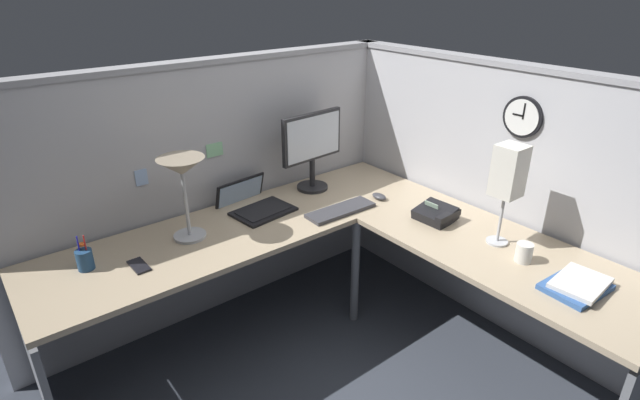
{
  "coord_description": "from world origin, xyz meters",
  "views": [
    {
      "loc": [
        -1.58,
        -1.69,
        2.0
      ],
      "look_at": [
        -0.04,
        0.25,
        0.85
      ],
      "focal_mm": 27.52,
      "sensor_mm": 36.0,
      "label": 1
    }
  ],
  "objects_px": {
    "office_phone": "(436,214)",
    "wall_clock": "(523,117)",
    "desk_lamp_paper": "(509,174)",
    "laptop": "(253,204)",
    "keyboard": "(341,210)",
    "desk_lamp_dome": "(182,173)",
    "book_stack": "(577,285)",
    "pen_cup": "(85,259)",
    "computer_mouse": "(379,196)",
    "coffee_mug": "(524,253)",
    "cell_phone": "(139,266)",
    "monitor": "(312,145)"
  },
  "relations": [
    {
      "from": "laptop",
      "to": "wall_clock",
      "type": "relative_size",
      "value": 1.89
    },
    {
      "from": "laptop",
      "to": "keyboard",
      "type": "height_order",
      "value": "laptop"
    },
    {
      "from": "pen_cup",
      "to": "book_stack",
      "type": "distance_m",
      "value": 2.25
    },
    {
      "from": "desk_lamp_paper",
      "to": "book_stack",
      "type": "bearing_deg",
      "value": -100.81
    },
    {
      "from": "computer_mouse",
      "to": "pen_cup",
      "type": "distance_m",
      "value": 1.67
    },
    {
      "from": "coffee_mug",
      "to": "keyboard",
      "type": "bearing_deg",
      "value": 109.42
    },
    {
      "from": "laptop",
      "to": "book_stack",
      "type": "distance_m",
      "value": 1.75
    },
    {
      "from": "office_phone",
      "to": "wall_clock",
      "type": "distance_m",
      "value": 0.69
    },
    {
      "from": "coffee_mug",
      "to": "wall_clock",
      "type": "relative_size",
      "value": 0.44
    },
    {
      "from": "office_phone",
      "to": "desk_lamp_paper",
      "type": "height_order",
      "value": "desk_lamp_paper"
    },
    {
      "from": "laptop",
      "to": "desk_lamp_dome",
      "type": "xyz_separation_m",
      "value": [
        -0.45,
        -0.1,
        0.34
      ]
    },
    {
      "from": "cell_phone",
      "to": "coffee_mug",
      "type": "distance_m",
      "value": 1.85
    },
    {
      "from": "desk_lamp_paper",
      "to": "computer_mouse",
      "type": "bearing_deg",
      "value": 97.08
    },
    {
      "from": "monitor",
      "to": "book_stack",
      "type": "distance_m",
      "value": 1.66
    },
    {
      "from": "pen_cup",
      "to": "computer_mouse",
      "type": "bearing_deg",
      "value": -10.12
    },
    {
      "from": "monitor",
      "to": "cell_phone",
      "type": "bearing_deg",
      "value": -169.43
    },
    {
      "from": "laptop",
      "to": "pen_cup",
      "type": "xyz_separation_m",
      "value": [
        -0.97,
        -0.09,
        0.03
      ]
    },
    {
      "from": "keyboard",
      "to": "book_stack",
      "type": "height_order",
      "value": "book_stack"
    },
    {
      "from": "computer_mouse",
      "to": "desk_lamp_paper",
      "type": "bearing_deg",
      "value": -82.92
    },
    {
      "from": "book_stack",
      "to": "coffee_mug",
      "type": "bearing_deg",
      "value": 84.75
    },
    {
      "from": "cell_phone",
      "to": "book_stack",
      "type": "bearing_deg",
      "value": -45.12
    },
    {
      "from": "keyboard",
      "to": "cell_phone",
      "type": "distance_m",
      "value": 1.15
    },
    {
      "from": "laptop",
      "to": "cell_phone",
      "type": "bearing_deg",
      "value": -164.0
    },
    {
      "from": "cell_phone",
      "to": "book_stack",
      "type": "distance_m",
      "value": 2.01
    },
    {
      "from": "coffee_mug",
      "to": "laptop",
      "type": "bearing_deg",
      "value": 118.08
    },
    {
      "from": "desk_lamp_paper",
      "to": "wall_clock",
      "type": "distance_m",
      "value": 0.38
    },
    {
      "from": "monitor",
      "to": "book_stack",
      "type": "bearing_deg",
      "value": -81.92
    },
    {
      "from": "desk_lamp_dome",
      "to": "cell_phone",
      "type": "bearing_deg",
      "value": -159.39
    },
    {
      "from": "laptop",
      "to": "keyboard",
      "type": "xyz_separation_m",
      "value": [
        0.37,
        -0.37,
        -0.01
      ]
    },
    {
      "from": "monitor",
      "to": "coffee_mug",
      "type": "bearing_deg",
      "value": -79.21
    },
    {
      "from": "keyboard",
      "to": "wall_clock",
      "type": "height_order",
      "value": "wall_clock"
    },
    {
      "from": "laptop",
      "to": "pen_cup",
      "type": "bearing_deg",
      "value": -174.93
    },
    {
      "from": "keyboard",
      "to": "desk_lamp_dome",
      "type": "distance_m",
      "value": 0.93
    },
    {
      "from": "book_stack",
      "to": "coffee_mug",
      "type": "xyz_separation_m",
      "value": [
        0.03,
        0.28,
        0.03
      ]
    },
    {
      "from": "cell_phone",
      "to": "wall_clock",
      "type": "height_order",
      "value": "wall_clock"
    },
    {
      "from": "computer_mouse",
      "to": "desk_lamp_dome",
      "type": "height_order",
      "value": "desk_lamp_dome"
    },
    {
      "from": "office_phone",
      "to": "computer_mouse",
      "type": "bearing_deg",
      "value": 96.66
    },
    {
      "from": "computer_mouse",
      "to": "wall_clock",
      "type": "bearing_deg",
      "value": -58.3
    },
    {
      "from": "desk_lamp_dome",
      "to": "monitor",
      "type": "bearing_deg",
      "value": 6.85
    },
    {
      "from": "monitor",
      "to": "office_phone",
      "type": "bearing_deg",
      "value": -71.24
    },
    {
      "from": "pen_cup",
      "to": "book_stack",
      "type": "bearing_deg",
      "value": -42.66
    },
    {
      "from": "desk_lamp_dome",
      "to": "desk_lamp_paper",
      "type": "height_order",
      "value": "desk_lamp_paper"
    },
    {
      "from": "laptop",
      "to": "computer_mouse",
      "type": "distance_m",
      "value": 0.78
    },
    {
      "from": "monitor",
      "to": "desk_lamp_dome",
      "type": "bearing_deg",
      "value": -173.15
    },
    {
      "from": "book_stack",
      "to": "desk_lamp_paper",
      "type": "distance_m",
      "value": 0.59
    },
    {
      "from": "monitor",
      "to": "book_stack",
      "type": "height_order",
      "value": "monitor"
    },
    {
      "from": "wall_clock",
      "to": "desk_lamp_dome",
      "type": "bearing_deg",
      "value": 149.07
    },
    {
      "from": "monitor",
      "to": "computer_mouse",
      "type": "xyz_separation_m",
      "value": [
        0.22,
        -0.39,
        -0.28
      ]
    },
    {
      "from": "pen_cup",
      "to": "book_stack",
      "type": "relative_size",
      "value": 0.6
    },
    {
      "from": "desk_lamp_dome",
      "to": "book_stack",
      "type": "distance_m",
      "value": 1.92
    }
  ]
}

